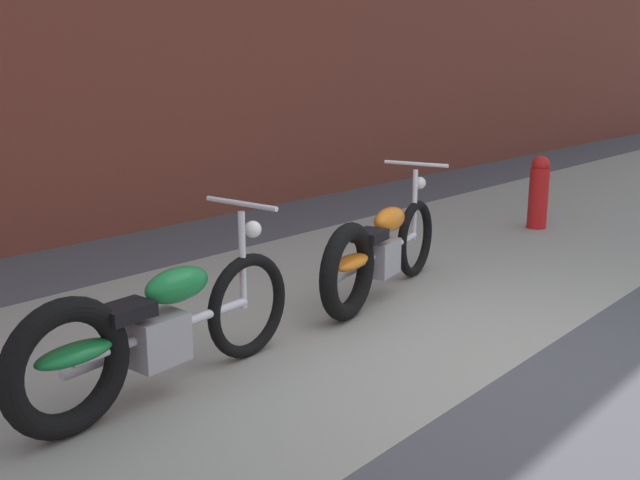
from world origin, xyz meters
name	(u,v)px	position (x,y,z in m)	size (l,w,h in m)	color
ground_plane	(511,370)	(0.00, 0.00, 0.00)	(80.00, 80.00, 0.00)	#47474C
sidewalk_slab	(304,308)	(0.00, 1.75, 0.00)	(36.00, 3.50, 0.01)	gray
motorcycle_green	(146,333)	(-1.73, 1.32, 0.40)	(2.01, 0.58, 1.03)	black
motorcycle_orange	(376,252)	(0.52, 1.45, 0.40)	(1.98, 0.70, 1.03)	black
fire_hydrant	(539,192)	(3.86, 1.68, 0.42)	(0.22, 0.22, 0.84)	red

